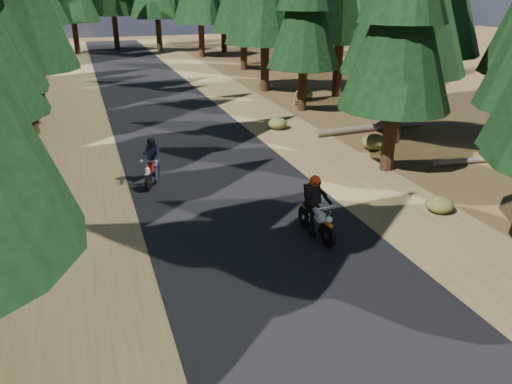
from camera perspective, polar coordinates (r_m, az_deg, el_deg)
ground at (r=12.55m, az=2.27°, el=-7.14°), size 120.00×120.00×0.00m
road at (r=16.84m, az=-3.92°, el=0.87°), size 6.00×100.00×0.01m
shoulder_l at (r=16.36m, az=-19.63°, el=-1.14°), size 3.20×100.00×0.01m
shoulder_r at (r=18.49m, az=9.96°, el=2.58°), size 3.20×100.00×0.01m
log_near at (r=23.68m, az=12.93°, el=7.16°), size 5.52×0.57×0.32m
log_far at (r=20.76m, az=24.53°, el=3.40°), size 4.35×0.69×0.24m
understory_shrubs at (r=18.92m, az=-2.04°, el=4.28°), size 16.19×28.85×0.67m
rider_lead at (r=13.23m, az=6.92°, el=-2.89°), size 0.69×1.91×1.68m
rider_follow at (r=17.04m, az=-11.80°, el=2.56°), size 1.15×1.82×1.56m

